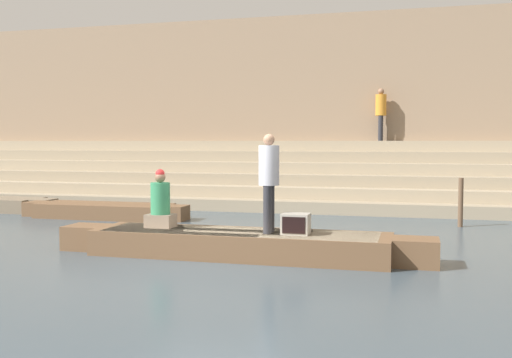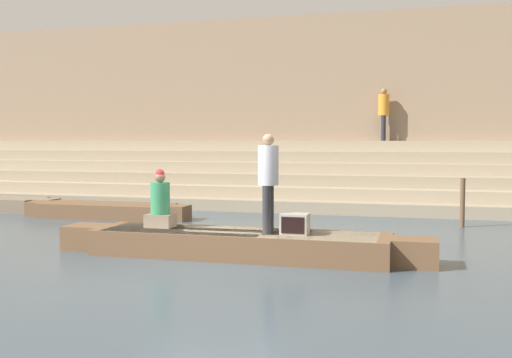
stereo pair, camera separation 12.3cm
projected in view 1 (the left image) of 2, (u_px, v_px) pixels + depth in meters
The scene contains 10 objects.
ground_plane at pixel (214, 264), 10.44m from camera, with size 120.00×120.00×0.00m, color #3D4C56.
ghat_steps at pixel (311, 182), 19.98m from camera, with size 36.00×3.90×2.16m.
back_wall at pixel (321, 110), 21.76m from camera, with size 34.20×1.28×6.62m.
rowboat_main at pixel (239, 243), 11.07m from camera, with size 7.10×1.43×0.47m.
person_standing at pixel (269, 176), 10.85m from camera, with size 0.37×0.37×1.80m.
person_rowing at pixel (160, 204), 11.58m from camera, with size 0.52×0.41×1.13m.
tv_set at pixel (296, 224), 10.70m from camera, with size 0.49×0.39×0.37m.
moored_boat_shore at pixel (104, 210), 16.75m from camera, with size 4.87×1.27×0.40m.
mooring_post at pixel (461, 202), 14.94m from camera, with size 0.12×0.12×1.23m, color brown.
person_on_steps at pixel (381, 111), 20.31m from camera, with size 0.36×0.36×1.78m.
Camera 1 is at (3.39, -9.79, 2.12)m, focal length 42.00 mm.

